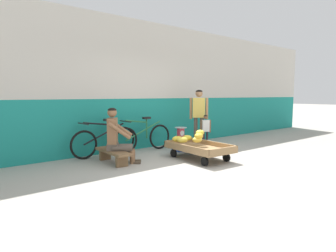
% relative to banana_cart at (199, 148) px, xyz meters
% --- Properties ---
extents(ground_plane, '(80.00, 80.00, 0.00)m').
position_rel_banana_cart_xyz_m(ground_plane, '(-0.36, -0.65, -0.24)').
color(ground_plane, '#A39E93').
extents(back_wall, '(16.00, 0.30, 3.27)m').
position_rel_banana_cart_xyz_m(back_wall, '(-0.36, 2.02, 1.40)').
color(back_wall, '#19847A').
rests_on(back_wall, ground).
extents(banana_cart, '(0.92, 1.48, 0.36)m').
position_rel_banana_cart_xyz_m(banana_cart, '(0.00, 0.00, 0.00)').
color(banana_cart, '#99754C').
rests_on(banana_cart, ground).
extents(banana_pile, '(0.70, 0.85, 0.27)m').
position_rel_banana_cart_xyz_m(banana_pile, '(-0.09, 0.18, 0.23)').
color(banana_pile, gold).
rests_on(banana_pile, banana_cart).
extents(low_bench, '(0.35, 1.11, 0.27)m').
position_rel_banana_cart_xyz_m(low_bench, '(-1.62, 0.88, -0.04)').
color(low_bench, brown).
rests_on(low_bench, ground).
extents(vendor_seated, '(0.74, 0.68, 1.14)m').
position_rel_banana_cart_xyz_m(vendor_seated, '(-1.55, 0.83, 0.33)').
color(vendor_seated, brown).
rests_on(vendor_seated, ground).
extents(plastic_crate, '(0.36, 0.28, 0.30)m').
position_rel_banana_cart_xyz_m(plastic_crate, '(0.35, 1.00, -0.09)').
color(plastic_crate, '#234CA8').
rests_on(plastic_crate, ground).
extents(weighing_scale, '(0.30, 0.30, 0.29)m').
position_rel_banana_cart_xyz_m(weighing_scale, '(0.35, 1.00, 0.21)').
color(weighing_scale, '#28282D').
rests_on(weighing_scale, plastic_crate).
extents(bicycle_near_left, '(1.66, 0.48, 0.86)m').
position_rel_banana_cart_xyz_m(bicycle_near_left, '(-1.43, 1.62, 0.11)').
color(bicycle_near_left, black).
rests_on(bicycle_near_left, ground).
extents(bicycle_far_left, '(1.66, 0.48, 0.86)m').
position_rel_banana_cart_xyz_m(bicycle_far_left, '(-0.43, 1.51, 0.11)').
color(bicycle_far_left, black).
rests_on(bicycle_far_left, ground).
extents(customer_adult, '(0.37, 0.37, 1.53)m').
position_rel_banana_cart_xyz_m(customer_adult, '(1.05, 1.05, 0.71)').
color(customer_adult, brown).
rests_on(customer_adult, ground).
extents(customer_child, '(0.25, 0.19, 0.89)m').
position_rel_banana_cart_xyz_m(customer_child, '(0.98, 0.74, 0.31)').
color(customer_child, '#232328').
rests_on(customer_child, ground).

